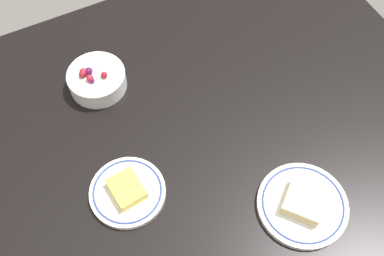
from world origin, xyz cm
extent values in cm
cube|color=black|center=(0.00, 0.00, 2.00)|extent=(137.95, 108.07, 4.00)
cylinder|color=white|center=(-16.07, 24.36, 6.50)|extent=(15.32, 15.32, 5.01)
torus|color=white|center=(-16.07, 24.36, 9.01)|extent=(15.50, 15.50, 0.80)
sphere|color=#59144C|center=(-17.39, 25.35, 10.03)|extent=(2.04, 2.04, 2.04)
sphere|color=#59144C|center=(-17.70, 22.41, 9.72)|extent=(1.43, 1.43, 1.43)
sphere|color=#B2232D|center=(-17.94, 23.15, 9.95)|extent=(1.89, 1.89, 1.89)
sphere|color=maroon|center=(-19.21, 25.20, 9.93)|extent=(1.84, 1.84, 1.84)
sphere|color=#B2232D|center=(-18.75, 25.73, 10.04)|extent=(2.06, 2.06, 2.06)
sphere|color=maroon|center=(-14.23, 22.53, 9.86)|extent=(1.71, 1.71, 1.71)
cylinder|color=white|center=(13.88, -29.33, 4.71)|extent=(21.09, 21.09, 1.42)
torus|color=#33478C|center=(13.88, -29.33, 5.42)|extent=(19.06, 19.06, 0.50)
cube|color=beige|center=(13.88, -29.33, 6.02)|extent=(12.22, 12.23, 1.20)
cube|color=#E5B24C|center=(13.88, -29.33, 7.02)|extent=(12.22, 12.23, 0.80)
cube|color=beige|center=(13.88, -29.33, 8.02)|extent=(12.22, 12.23, 1.20)
cylinder|color=white|center=(-21.06, -8.24, 4.71)|extent=(17.96, 17.96, 1.41)
torus|color=#33478C|center=(-21.06, -8.24, 5.41)|extent=(16.30, 16.30, 0.50)
cube|color=#F2D14C|center=(-21.06, -8.24, 6.67)|extent=(7.61, 8.99, 2.51)
camera|label=1|loc=(-26.45, -52.74, 104.72)|focal=42.86mm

